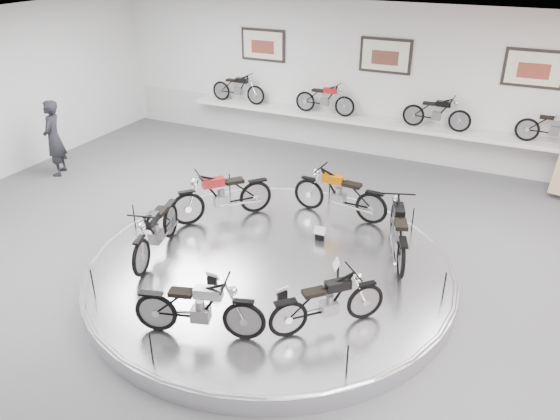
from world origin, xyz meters
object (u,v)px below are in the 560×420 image
at_px(bike_d, 156,230).
at_px(bike_e, 199,307).
at_px(shelf, 377,123).
at_px(bike_a, 398,230).
at_px(bike_f, 328,302).
at_px(bike_c, 222,195).
at_px(visitor, 54,138).
at_px(bike_b, 340,193).
at_px(display_platform, 270,269).

xyz_separation_m(bike_d, bike_e, (1.91, -1.55, -0.02)).
distance_m(shelf, bike_a, 5.55).
bearing_deg(bike_d, bike_f, 65.32).
relative_size(bike_a, bike_c, 0.98).
bearing_deg(shelf, bike_d, -105.50).
relative_size(shelf, visitor, 5.79).
relative_size(bike_c, bike_e, 1.10).
height_order(bike_b, bike_d, bike_b).
distance_m(shelf, bike_e, 8.56).
bearing_deg(visitor, shelf, 96.86).
distance_m(bike_a, visitor, 8.88).
xyz_separation_m(display_platform, bike_c, (-1.61, 1.10, 0.67)).
relative_size(bike_b, bike_f, 1.12).
bearing_deg(shelf, bike_b, -83.53).
height_order(shelf, visitor, visitor).
bearing_deg(bike_f, bike_e, 165.50).
xyz_separation_m(bike_b, bike_f, (1.06, -3.43, -0.06)).
bearing_deg(bike_d, bike_e, 36.15).
bearing_deg(bike_f, bike_a, 35.52).
bearing_deg(bike_d, bike_b, 124.60).
relative_size(shelf, bike_e, 6.80).
distance_m(bike_a, bike_e, 3.89).
bearing_deg(display_platform, shelf, 90.00).
bearing_deg(bike_f, display_platform, 96.23).
xyz_separation_m(bike_a, visitor, (-8.85, 0.71, 0.14)).
relative_size(display_platform, bike_c, 3.60).
relative_size(bike_c, visitor, 0.94).
relative_size(bike_a, bike_b, 1.02).
relative_size(bike_d, bike_f, 1.10).
height_order(bike_c, bike_e, bike_c).
bearing_deg(bike_b, bike_a, 148.75).
bearing_deg(bike_c, visitor, -56.86).
height_order(bike_a, bike_c, bike_c).
height_order(bike_b, bike_f, bike_b).
bearing_deg(display_platform, bike_d, -162.61).
xyz_separation_m(bike_e, visitor, (-6.89, 4.07, 0.17)).
height_order(display_platform, bike_e, bike_e).
bearing_deg(bike_b, visitor, 5.63).
bearing_deg(display_platform, bike_c, 145.64).
relative_size(bike_b, bike_e, 1.06).
distance_m(shelf, bike_b, 4.23).
bearing_deg(bike_a, visitor, 65.80).
xyz_separation_m(shelf, bike_f, (1.54, -7.62, -0.25)).
distance_m(bike_c, bike_f, 3.91).
distance_m(bike_c, bike_e, 3.62).
bearing_deg(bike_f, visitor, 114.35).
height_order(bike_d, bike_e, bike_d).
xyz_separation_m(bike_b, visitor, (-7.40, -0.29, 0.14)).
distance_m(bike_e, bike_f, 1.83).
bearing_deg(bike_b, bike_c, 31.36).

